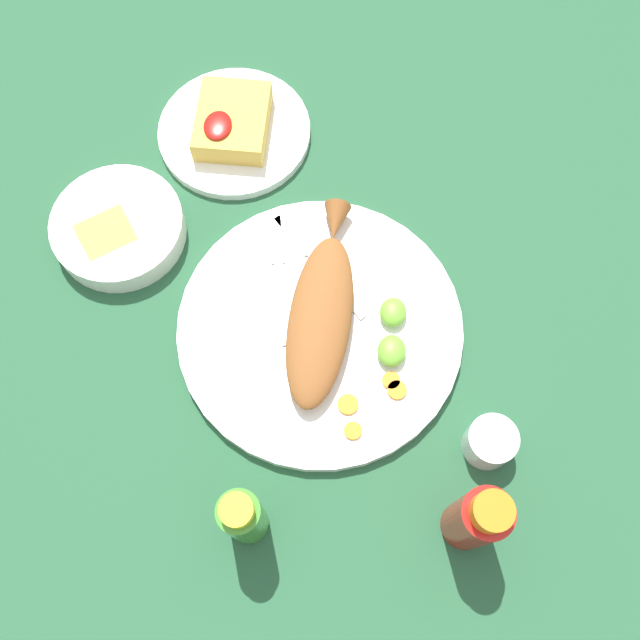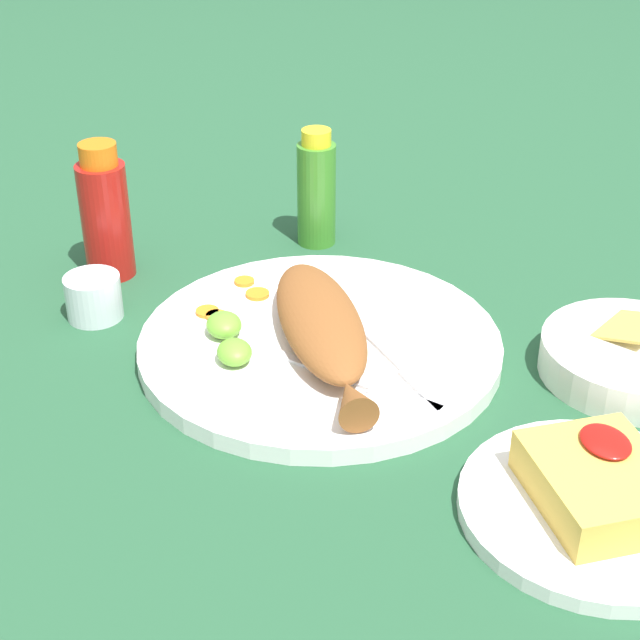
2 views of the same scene
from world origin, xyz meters
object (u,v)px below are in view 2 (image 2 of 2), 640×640
fork_near (401,366)px  salt_cup (94,300)px  fork_far (363,384)px  main_plate (320,345)px  fried_fish (322,326)px  side_plate_fries (595,508)px  hot_sauce_bottle_green (316,190)px  hot_sauce_bottle_red (105,215)px  guacamole_bowl (632,356)px

fork_near → salt_cup: salt_cup is taller
fork_far → salt_cup: bearing=-176.2°
main_plate → fork_near: (-0.07, -0.06, 0.01)m
fork_far → fried_fish: bearing=149.7°
fork_near → fork_far: size_ratio=1.26×
fried_fish → fork_near: (-0.06, -0.06, -0.02)m
fried_fish → salt_cup: fried_fish is taller
fork_near → salt_cup: 0.34m
fork_near → fork_far: (-0.02, 0.04, 0.00)m
fork_near → side_plate_fries: 0.24m
main_plate → hot_sauce_bottle_green: (0.25, -0.06, 0.06)m
fried_fish → hot_sauce_bottle_green: size_ratio=1.96×
main_plate → hot_sauce_bottle_green: hot_sauce_bottle_green is taller
hot_sauce_bottle_green → salt_cup: (-0.12, 0.27, -0.05)m
side_plate_fries → hot_sauce_bottle_red: bearing=33.6°
fork_near → salt_cup: size_ratio=3.08×
fried_fish → fork_near: bearing=-131.8°
fork_near → guacamole_bowl: size_ratio=1.04×
hot_sauce_bottle_red → side_plate_fries: hot_sauce_bottle_red is taller
main_plate → fried_fish: bearing=177.2°
guacamole_bowl → hot_sauce_bottle_green: bearing=31.7°
hot_sauce_bottle_green → salt_cup: hot_sauce_bottle_green is taller
fried_fish → salt_cup: bearing=59.3°
fried_fish → fork_near: 0.09m
main_plate → fried_fish: (-0.01, 0.00, 0.03)m
main_plate → fork_near: 0.10m
fork_near → salt_cup: bearing=-137.8°
hot_sauce_bottle_red → guacamole_bowl: 0.59m
fork_far → guacamole_bowl: 0.27m
fork_near → hot_sauce_bottle_red: (0.30, 0.25, 0.05)m
fork_far → side_plate_fries: (-0.20, -0.13, -0.01)m
side_plate_fries → guacamole_bowl: (0.18, -0.13, 0.01)m
fried_fish → hot_sauce_bottle_red: 0.31m
fried_fish → fork_far: (-0.08, -0.02, -0.02)m
salt_cup → guacamole_bowl: 0.55m
main_plate → hot_sauce_bottle_red: size_ratio=2.30×
hot_sauce_bottle_green → side_plate_fries: bearing=-170.3°
main_plate → fork_far: fork_far is taller
fork_far → guacamole_bowl: guacamole_bowl is taller
hot_sauce_bottle_red → salt_cup: (-0.10, 0.02, -0.05)m
fork_far → salt_cup: salt_cup is taller
side_plate_fries → guacamole_bowl: size_ratio=1.24×
fork_far → guacamole_bowl: size_ratio=0.83×
fork_far → hot_sauce_bottle_red: bearing=170.8°
main_plate → fried_fish: 0.03m
fork_near → guacamole_bowl: (-0.04, -0.22, 0.00)m
salt_cup → hot_sauce_bottle_red: bearing=-14.1°
hot_sauce_bottle_red → side_plate_fries: (-0.52, -0.34, -0.07)m
fried_fish → guacamole_bowl: size_ratio=1.60×
guacamole_bowl → fried_fish: bearing=70.2°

